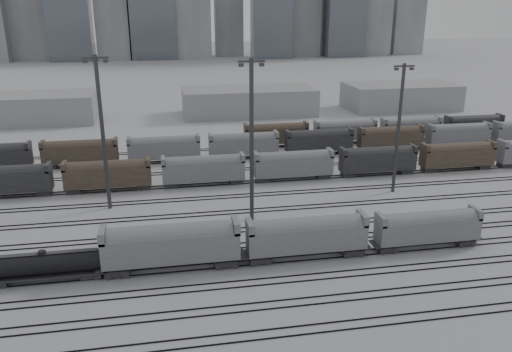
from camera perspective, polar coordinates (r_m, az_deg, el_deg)
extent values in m
plane|color=silver|center=(65.34, 4.42, -9.86)|extent=(900.00, 900.00, 0.00)
cube|color=black|center=(53.38, 8.58, -17.14)|extent=(220.00, 0.07, 0.16)
cube|color=black|center=(54.48, 8.08, -16.29)|extent=(220.00, 0.07, 0.16)
cube|color=black|center=(57.28, 6.94, -14.31)|extent=(220.00, 0.07, 0.16)
cube|color=black|center=(58.43, 6.52, -13.57)|extent=(220.00, 0.07, 0.16)
cube|color=black|center=(61.35, 5.55, -11.84)|extent=(220.00, 0.07, 0.16)
cube|color=black|center=(62.54, 5.19, -11.19)|extent=(220.00, 0.07, 0.16)
cube|color=black|center=(65.54, 4.36, -9.68)|extent=(220.00, 0.07, 0.16)
cube|color=black|center=(66.76, 4.05, -9.11)|extent=(220.00, 0.07, 0.16)
cube|color=black|center=(69.84, 3.32, -7.78)|extent=(220.00, 0.07, 0.16)
cube|color=black|center=(71.09, 3.05, -7.27)|extent=(220.00, 0.07, 0.16)
cube|color=black|center=(74.23, 2.42, -6.10)|extent=(220.00, 0.07, 0.16)
cube|color=black|center=(75.50, 2.18, -5.65)|extent=(220.00, 0.07, 0.16)
cube|color=black|center=(80.49, 1.32, -4.05)|extent=(220.00, 0.07, 0.16)
cube|color=black|center=(81.79, 1.12, -3.67)|extent=(220.00, 0.07, 0.16)
cube|color=black|center=(86.87, 0.39, -2.30)|extent=(220.00, 0.07, 0.16)
cube|color=black|center=(88.18, 0.22, -1.97)|extent=(220.00, 0.07, 0.16)
cube|color=black|center=(93.33, -0.41, -0.79)|extent=(220.00, 0.07, 0.16)
cube|color=black|center=(94.66, -0.56, -0.51)|extent=(220.00, 0.07, 0.16)
cube|color=black|center=(100.81, -1.20, 0.69)|extent=(220.00, 0.07, 0.16)
cube|color=black|center=(102.16, -1.32, 0.94)|extent=(220.00, 0.07, 0.16)
cube|color=black|center=(108.36, -1.87, 1.97)|extent=(220.00, 0.07, 0.16)
cube|color=black|center=(109.72, -1.99, 2.18)|extent=(220.00, 0.07, 0.16)
cube|color=black|center=(115.97, -2.46, 3.09)|extent=(220.00, 0.07, 0.16)
cube|color=black|center=(117.34, -2.56, 3.27)|extent=(220.00, 0.07, 0.16)
cube|color=black|center=(64.97, -18.25, -10.52)|extent=(2.31, 1.87, 0.62)
cube|color=black|center=(65.80, -22.96, -10.28)|extent=(13.77, 2.40, 0.22)
cylinder|color=black|center=(65.16, -23.11, -9.18)|extent=(12.88, 2.58, 2.58)
sphere|color=black|center=(63.95, -17.43, -9.02)|extent=(2.58, 2.58, 2.58)
cylinder|color=black|center=(64.54, -23.27, -8.06)|extent=(0.89, 0.89, 0.44)
cube|color=black|center=(64.58, -23.26, -8.13)|extent=(12.44, 0.80, 0.05)
cube|color=black|center=(64.51, -15.54, -10.33)|extent=(2.90, 2.34, 0.78)
cube|color=black|center=(64.45, -3.47, -9.64)|extent=(2.90, 2.34, 0.78)
cube|color=slate|center=(62.93, -9.63, -7.94)|extent=(16.72, 3.34, 3.57)
cylinder|color=slate|center=(62.35, -9.70, -6.84)|extent=(15.16, 3.23, 3.23)
cube|color=slate|center=(62.53, -17.15, -6.47)|extent=(0.78, 3.34, 1.56)
cube|color=slate|center=(62.46, -2.33, -5.63)|extent=(0.78, 3.34, 1.56)
cone|color=black|center=(63.92, -9.52, -9.69)|extent=(2.68, 2.68, 1.00)
cube|color=black|center=(65.05, 0.39, -9.37)|extent=(2.70, 2.18, 0.73)
cube|color=black|center=(68.22, 10.84, -8.32)|extent=(2.70, 2.18, 0.73)
cube|color=slate|center=(65.28, 5.82, -6.96)|extent=(15.58, 3.12, 3.32)
cylinder|color=slate|center=(64.75, 5.85, -5.97)|extent=(14.12, 3.01, 3.01)
cube|color=slate|center=(62.85, -0.72, -5.82)|extent=(0.73, 3.12, 1.45)
cube|color=slate|center=(66.77, 12.08, -4.74)|extent=(0.73, 3.12, 1.45)
cone|color=black|center=(66.17, 5.76, -8.55)|extent=(2.49, 2.49, 0.93)
cube|color=black|center=(70.09, 14.68, -7.89)|extent=(2.48, 2.00, 0.67)
cube|color=black|center=(75.43, 22.66, -6.83)|extent=(2.48, 2.00, 0.67)
cube|color=slate|center=(71.67, 19.01, -5.74)|extent=(14.32, 2.86, 3.05)
cylinder|color=slate|center=(71.23, 19.10, -4.90)|extent=(12.98, 2.77, 2.77)
cube|color=slate|center=(67.92, 14.08, -4.86)|extent=(0.67, 2.86, 1.34)
cube|color=slate|center=(74.47, 23.80, -3.83)|extent=(0.67, 2.86, 1.34)
cone|color=black|center=(72.43, 18.85, -7.09)|extent=(2.29, 2.29, 0.86)
cylinder|color=#353537|center=(81.72, -17.10, 4.50)|extent=(0.63, 0.63, 24.62)
cube|color=#353537|center=(79.84, -17.91, 12.74)|extent=(3.94, 0.30, 0.30)
cube|color=#353537|center=(80.08, -18.95, 12.30)|extent=(0.69, 0.49, 0.49)
cube|color=#353537|center=(79.71, -16.80, 12.48)|extent=(0.69, 0.49, 0.49)
cylinder|color=#353537|center=(73.65, -0.51, 3.81)|extent=(0.63, 0.63, 24.55)
cube|color=#353537|center=(71.55, -0.53, 12.98)|extent=(3.93, 0.29, 0.29)
cube|color=#353537|center=(71.36, -1.73, 12.56)|extent=(0.69, 0.49, 0.49)
cube|color=#353537|center=(71.86, 0.65, 12.61)|extent=(0.69, 0.49, 0.49)
cylinder|color=#353537|center=(89.35, 15.96, 5.07)|extent=(0.58, 0.58, 22.52)
cube|color=#353537|center=(87.59, 16.59, 11.95)|extent=(3.60, 0.27, 0.27)
cube|color=#353537|center=(87.04, 15.75, 11.69)|extent=(0.63, 0.45, 0.45)
cube|color=#353537|center=(88.25, 17.37, 11.63)|extent=(0.63, 0.45, 0.45)
cube|color=black|center=(96.01, -26.67, -0.57)|extent=(15.00, 3.00, 5.60)
cube|color=brown|center=(92.53, -16.56, 0.01)|extent=(15.00, 3.00, 5.60)
cube|color=slate|center=(92.10, -6.01, 0.62)|extent=(15.00, 3.00, 5.60)
cube|color=slate|center=(94.77, 4.28, 1.19)|extent=(15.00, 3.00, 5.60)
cube|color=black|center=(100.29, 13.73, 1.68)|extent=(15.00, 3.00, 5.60)
cube|color=brown|center=(108.23, 22.00, 2.08)|extent=(15.00, 3.00, 5.60)
cube|color=brown|center=(108.70, -19.43, 2.45)|extent=(15.00, 3.00, 5.60)
cube|color=slate|center=(107.23, -10.44, 3.00)|extent=(15.00, 3.00, 5.60)
cube|color=slate|center=(108.44, -1.42, 3.49)|extent=(15.00, 3.00, 5.60)
cube|color=black|center=(112.24, 7.20, 3.87)|extent=(15.00, 3.00, 5.60)
cube|color=brown|center=(118.39, 15.10, 4.14)|extent=(15.00, 3.00, 5.60)
cube|color=slate|center=(126.53, 22.11, 4.31)|extent=(15.00, 3.00, 5.60)
cube|color=brown|center=(117.69, 2.31, 4.69)|extent=(15.00, 3.00, 5.60)
cube|color=slate|center=(122.46, 10.13, 4.96)|extent=(15.00, 3.00, 5.60)
cube|color=slate|center=(129.30, 17.24, 5.13)|extent=(15.00, 3.00, 5.60)
cube|color=black|center=(137.91, 23.56, 5.22)|extent=(15.00, 3.00, 5.60)
cube|color=gray|center=(159.28, -26.74, 6.84)|extent=(50.00, 18.00, 8.00)
cube|color=gray|center=(154.91, -0.86, 8.54)|extent=(40.00, 18.00, 8.00)
cube|color=gray|center=(170.34, 16.17, 8.74)|extent=(35.00, 18.00, 8.00)
cube|color=#9B9B9E|center=(344.94, -24.67, 15.32)|extent=(22.00, 17.60, 42.00)
cube|color=#9B9B9E|center=(336.83, -16.14, 16.71)|extent=(20.00, 16.00, 48.00)
cube|color=#9B9B9E|center=(336.04, -7.29, 18.29)|extent=(22.00, 17.60, 60.00)
cube|color=#9B9B9E|center=(338.67, -2.80, 16.54)|extent=(18.00, 14.40, 38.00)
cube|color=#505661|center=(342.73, 1.54, 19.43)|extent=(24.00, 19.20, 72.00)
cube|color=#9B9B9E|center=(348.78, 5.73, 17.11)|extent=(20.00, 16.00, 45.00)
cube|color=#9B9B9E|center=(365.67, 13.60, 16.38)|extent=(18.00, 14.40, 40.00)
cube|color=#9B9B9E|center=(376.16, 17.32, 17.04)|extent=(22.00, 17.60, 52.00)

